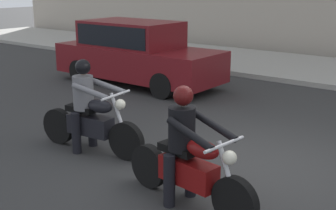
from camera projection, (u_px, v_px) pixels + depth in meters
name	position (u px, v px, depth m)	size (l,w,h in m)	color
ground_plane	(254.00, 168.00, 6.84)	(80.00, 80.00, 0.00)	#2D2D2D
motorcycle_with_rider_gray	(89.00, 114.00, 7.37)	(2.09, 0.71, 1.55)	black
motorcycle_with_rider_black_leather	(188.00, 158.00, 5.57)	(2.06, 0.72, 1.54)	black
parked_sedan_maroon	(135.00, 52.00, 12.16)	(4.76, 1.82, 1.72)	maroon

